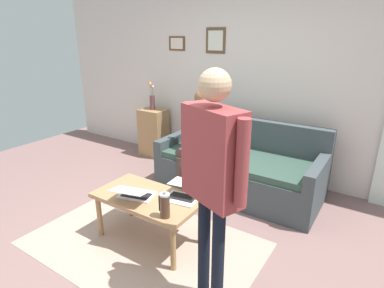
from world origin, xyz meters
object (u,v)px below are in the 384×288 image
Objects in this scene: couch at (240,168)px; person_seated at (198,135)px; laptop_center at (135,193)px; flower_vase at (152,99)px; person_standing at (213,167)px; coffee_table at (148,201)px; laptop_left at (183,193)px; side_shelf at (154,133)px; french_press at (165,205)px.

couch is 1.57× the size of person_seated.
laptop_center is at bearing 76.48° from couch.
flower_vase is at bearing -54.27° from laptop_center.
person_standing reaches higher than person_seated.
coffee_table is 0.59× the size of person_standing.
flower_vase reaches higher than laptop_center.
laptop_center is (0.37, 0.25, -0.00)m from laptop_left.
coffee_table is 2.32m from side_shelf.
person_seated is (1.09, -1.55, -0.38)m from person_standing.
couch is 1.65m from french_press.
couch is 8.25× the size of french_press.
couch reaches higher than laptop_center.
side_shelf reaches higher than laptop_center.
person_standing is (-0.60, 1.78, 0.81)m from couch.
side_shelf is at bearing -42.82° from person_standing.
side_shelf is (1.45, -1.82, -0.03)m from coffee_table.
couch is 4.38× the size of flower_vase.
french_press is 1.51m from person_seated.
flower_vase is 0.26× the size of person_standing.
laptop_left is 0.80× the size of flower_vase.
laptop_center is at bearing 50.61° from coffee_table.
french_press is 0.53× the size of flower_vase.
couch is at bearing -89.75° from laptop_left.
couch is 1.29m from laptop_left.
couch is at bearing -103.52° from laptop_center.
laptop_left is 2.41m from side_shelf.
french_press is at bearing 111.74° from person_seated.
side_shelf is at bearing -48.04° from french_press.
coffee_table is 0.80× the size of person_seated.
laptop_left is 0.87× the size of laptop_center.
laptop_center is at bearing 125.70° from side_shelf.
person_seated is at bearing -64.70° from laptop_left.
person_seated reaches higher than laptop_left.
person_seated is at bearing 24.85° from couch.
person_seated is at bearing 154.07° from flower_vase.
laptop_left is at bearing -40.61° from person_standing.
couch reaches higher than coffee_table.
french_press is (-0.07, 1.63, 0.28)m from couch.
side_shelf is at bearing -26.00° from person_seated.
laptop_left is 0.29× the size of person_seated.
coffee_table is at bearing -28.38° from french_press.
laptop_left is at bearing 136.47° from side_shelf.
flower_vase reaches higher than coffee_table.
coffee_table is at bearing 28.13° from laptop_left.
couch is 1.96× the size of coffee_table.
couch is at bearing -71.51° from person_standing.
side_shelf is at bearing -12.40° from couch.
couch is 1.16× the size of person_standing.
side_shelf is (1.74, -1.66, -0.14)m from laptop_left.
couch is 0.69m from person_seated.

